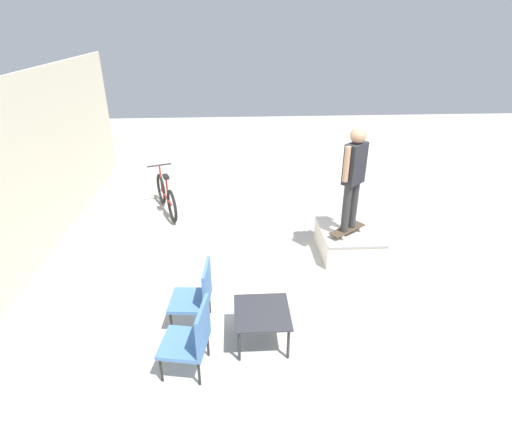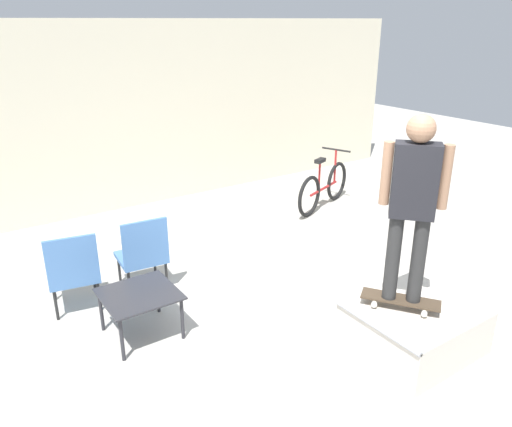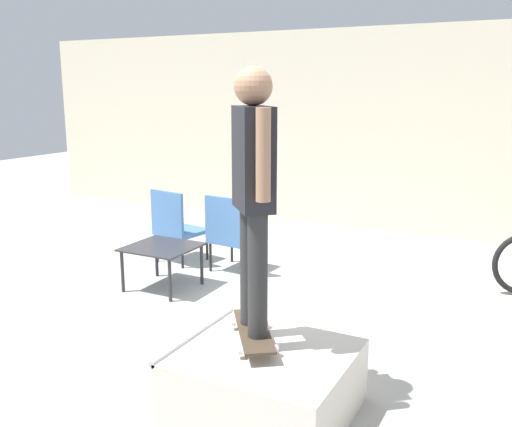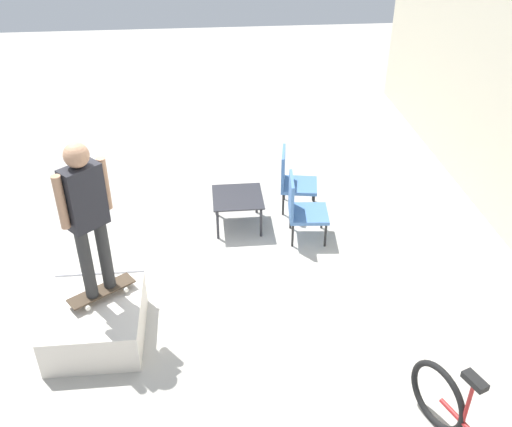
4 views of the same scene
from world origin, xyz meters
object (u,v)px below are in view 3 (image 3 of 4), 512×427
skate_ramp_box (265,382)px  person_skater (253,180)px  patio_chair_left (176,225)px  coffee_table (162,251)px  patio_chair_right (231,232)px  skateboard_on_ramp (254,331)px

skate_ramp_box → person_skater: bearing=147.2°
skate_ramp_box → patio_chair_left: bearing=134.7°
patio_chair_left → coffee_table: bearing=126.3°
patio_chair_left → patio_chair_right: (0.79, -0.00, 0.00)m
skateboard_on_ramp → patio_chair_right: size_ratio=0.77×
patio_chair_right → skate_ramp_box: bearing=129.2°
person_skater → patio_chair_left: size_ratio=1.87×
skateboard_on_ramp → skate_ramp_box: bearing=22.2°
skateboard_on_ramp → person_skater: size_ratio=0.41×
person_skater → patio_chair_left: 3.54m
coffee_table → patio_chair_left: size_ratio=0.78×
patio_chair_left → patio_chair_right: same height
skateboard_on_ramp → patio_chair_left: (-2.35, 2.42, -0.05)m
coffee_table → patio_chair_left: 0.93m
skate_ramp_box → person_skater: 1.34m
coffee_table → patio_chair_right: (0.38, 0.83, 0.07)m
skateboard_on_ramp → patio_chair_left: 3.38m
coffee_table → skateboard_on_ramp: bearing=-39.3°
patio_chair_right → coffee_table: bearing=70.4°
coffee_table → skate_ramp_box: bearing=-38.9°
coffee_table → patio_chair_left: bearing=116.2°
skate_ramp_box → patio_chair_left: 3.54m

